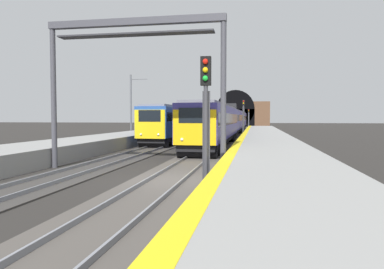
% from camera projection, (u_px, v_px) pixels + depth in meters
% --- Properties ---
extents(ground_plane, '(320.00, 320.00, 0.00)m').
position_uv_depth(ground_plane, '(168.00, 181.00, 15.03)').
color(ground_plane, '#282623').
extents(platform_right, '(112.00, 4.48, 1.04)m').
position_uv_depth(platform_right, '(278.00, 172.00, 14.22)').
color(platform_right, gray).
rests_on(platform_right, ground_plane).
extents(platform_right_edge_strip, '(112.00, 0.50, 0.01)m').
position_uv_depth(platform_right_edge_strip, '(228.00, 158.00, 14.55)').
color(platform_right_edge_strip, yellow).
rests_on(platform_right_edge_strip, platform_right).
extents(track_main_line, '(160.00, 3.19, 0.21)m').
position_uv_depth(track_main_line, '(168.00, 180.00, 15.03)').
color(track_main_line, '#4C4742').
rests_on(track_main_line, ground_plane).
extents(track_adjacent_line, '(160.00, 3.00, 0.21)m').
position_uv_depth(track_adjacent_line, '(61.00, 177.00, 15.89)').
color(track_adjacent_line, '#383533').
rests_on(track_adjacent_line, ground_plane).
extents(train_main_approaching, '(60.97, 3.00, 4.68)m').
position_uv_depth(train_main_approaching, '(230.00, 121.00, 51.61)').
color(train_main_approaching, navy).
rests_on(train_main_approaching, ground_plane).
extents(train_adjacent_platform, '(41.69, 3.30, 3.82)m').
position_uv_depth(train_adjacent_platform, '(195.00, 121.00, 50.52)').
color(train_adjacent_platform, '#264C99').
rests_on(train_adjacent_platform, ground_plane).
extents(railway_signal_near, '(0.39, 0.38, 4.89)m').
position_uv_depth(railway_signal_near, '(206.00, 109.00, 13.08)').
color(railway_signal_near, '#38383D').
rests_on(railway_signal_near, ground_plane).
extents(railway_signal_mid, '(0.39, 0.38, 5.25)m').
position_uv_depth(railway_signal_mid, '(243.00, 115.00, 52.80)').
color(railway_signal_mid, '#38383D').
rests_on(railway_signal_mid, ground_plane).
extents(railway_signal_far, '(0.39, 0.38, 4.80)m').
position_uv_depth(railway_signal_far, '(249.00, 117.00, 91.50)').
color(railway_signal_far, '#4C4C54').
rests_on(railway_signal_far, ground_plane).
extents(overhead_signal_gantry, '(0.70, 9.26, 7.65)m').
position_uv_depth(overhead_signal_gantry, '(135.00, 56.00, 18.05)').
color(overhead_signal_gantry, '#3F3F47').
rests_on(overhead_signal_gantry, ground_plane).
extents(tunnel_portal, '(2.69, 20.34, 11.39)m').
position_uv_depth(tunnel_portal, '(236.00, 114.00, 108.51)').
color(tunnel_portal, brown).
rests_on(tunnel_portal, ground_plane).
extents(catenary_mast_near, '(0.22, 2.28, 8.09)m').
position_uv_depth(catenary_mast_near, '(131.00, 106.00, 45.41)').
color(catenary_mast_near, '#595B60').
rests_on(catenary_mast_near, ground_plane).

